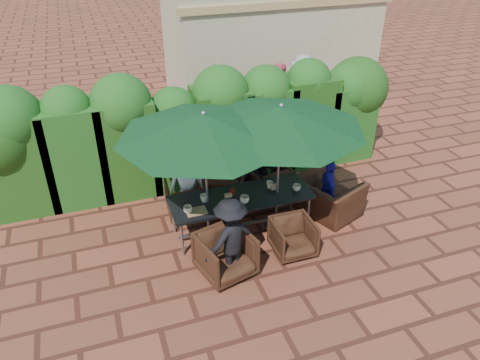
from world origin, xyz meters
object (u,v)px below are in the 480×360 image
object	(u,v)px
umbrella_left	(204,125)
umbrella_right	(281,117)
chair_far_right	(267,181)
chair_far_left	(186,197)
chair_near_left	(226,253)
chair_end_right	(328,191)
chair_far_mid	(225,186)
dining_table	(241,200)
chair_near_right	(293,236)

from	to	relation	value
umbrella_left	umbrella_right	bearing A→B (deg)	-4.67
umbrella_right	chair_far_right	distance (m)	2.05
chair_far_left	chair_near_left	size ratio (longest dim) A/B	0.91
chair_near_left	chair_end_right	bearing A→B (deg)	7.95
chair_far_mid	dining_table	bearing A→B (deg)	113.60
chair_far_left	chair_far_mid	distance (m)	0.83
umbrella_left	chair_near_left	bearing A→B (deg)	-90.06
chair_far_left	chair_far_right	size ratio (longest dim) A/B	0.93
umbrella_left	chair_far_mid	size ratio (longest dim) A/B	3.65
chair_near_left	chair_near_right	world-z (taller)	chair_near_left
dining_table	chair_far_mid	distance (m)	1.01
chair_far_left	chair_near_right	xyz separation A→B (m)	(1.46, -1.74, -0.03)
chair_far_left	chair_near_right	distance (m)	2.27
chair_end_right	chair_far_right	bearing A→B (deg)	23.19
chair_far_right	dining_table	bearing A→B (deg)	34.04
umbrella_right	chair_far_left	world-z (taller)	umbrella_right
umbrella_right	chair_far_mid	bearing A→B (deg)	122.35
dining_table	umbrella_left	size ratio (longest dim) A/B	0.88
dining_table	chair_far_right	size ratio (longest dim) A/B	3.15
umbrella_left	chair_far_right	size ratio (longest dim) A/B	3.57
chair_near_left	chair_end_right	size ratio (longest dim) A/B	0.73
dining_table	chair_far_right	bearing A→B (deg)	45.18
chair_far_mid	chair_near_right	world-z (taller)	chair_far_mid
chair_far_right	umbrella_right	bearing A→B (deg)	66.89
dining_table	chair_end_right	world-z (taller)	chair_end_right
umbrella_left	chair_far_right	bearing A→B (deg)	29.71
umbrella_right	chair_far_left	bearing A→B (deg)	147.93
chair_far_mid	chair_near_left	xyz separation A→B (m)	(-0.62, -1.99, 0.02)
chair_far_mid	chair_far_left	bearing A→B (deg)	31.96
dining_table	chair_far_mid	size ratio (longest dim) A/B	3.23
umbrella_left	chair_far_right	distance (m)	2.49
umbrella_right	chair_near_left	size ratio (longest dim) A/B	3.48
umbrella_left	chair_end_right	xyz separation A→B (m)	(2.38, -0.05, -1.71)
chair_far_left	chair_end_right	xyz separation A→B (m)	(2.58, -0.87, 0.12)
dining_table	chair_far_mid	bearing A→B (deg)	90.22
chair_far_left	chair_far_right	xyz separation A→B (m)	(1.69, 0.02, 0.03)
chair_near_left	chair_end_right	xyz separation A→B (m)	(2.38, 0.99, 0.08)
umbrella_right	chair_end_right	xyz separation A→B (m)	(1.10, 0.06, -1.71)
umbrella_right	chair_near_right	size ratio (longest dim) A/B	4.12
chair_near_right	chair_far_right	bearing A→B (deg)	82.95
umbrella_left	chair_far_left	bearing A→B (deg)	103.86
chair_far_right	umbrella_left	bearing A→B (deg)	18.57
umbrella_right	chair_far_mid	xyz separation A→B (m)	(-0.67, 1.05, -1.82)
dining_table	chair_near_left	distance (m)	1.21
chair_far_mid	chair_near_right	xyz separation A→B (m)	(0.64, -1.86, -0.05)
dining_table	chair_near_right	distance (m)	1.14
umbrella_left	chair_near_left	xyz separation A→B (m)	(-0.00, -1.04, -1.80)
chair_far_left	chair_near_left	bearing A→B (deg)	100.06
chair_far_mid	chair_near_right	distance (m)	1.97
umbrella_left	chair_far_mid	xyz separation A→B (m)	(0.61, 0.95, -1.82)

